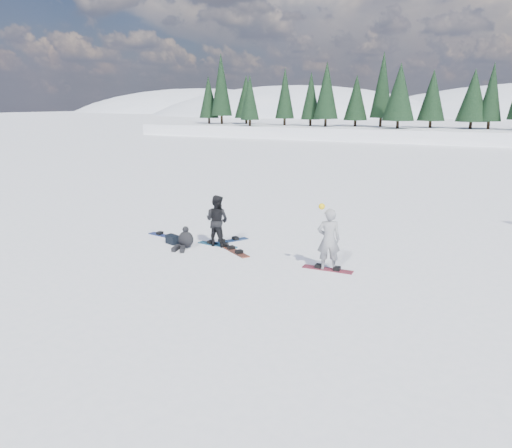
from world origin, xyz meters
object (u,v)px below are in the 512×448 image
Objects in this scene: snowboarder_woman at (329,239)px; snowboard_loose_a at (229,241)px; snowboarder_man at (217,221)px; snowboard_loose_b at (235,251)px; gear_bag at (173,239)px; seated_rider at (185,240)px; snowboard_loose_c at (165,236)px.

snowboarder_woman is 4.43m from snowboard_loose_a.
snowboarder_man reaches higher than snowboard_loose_b.
gear_bag is 0.30× the size of snowboard_loose_a.
snowboarder_man reaches higher than gear_bag.
seated_rider is at bearing -24.83° from snowboarder_woman.
snowboarder_woman is 6.68m from snowboard_loose_c.
snowboard_loose_a is at bearing -95.94° from snowboarder_man.
seated_rider is at bearing -21.58° from snowboard_loose_c.
snowboarder_woman reaches higher than snowboard_loose_a.
gear_bag is at bearing -144.49° from snowboard_loose_b.
snowboarder_woman is at bearing -2.36° from gear_bag.
seated_rider is 1.81m from snowboard_loose_c.
seated_rider is 0.64× the size of snowboard_loose_c.
snowboarder_woman is 2.08× the size of seated_rider.
gear_bag is at bearing 155.36° from snowboard_loose_a.
snowboard_loose_c is 3.30m from snowboard_loose_b.
snowboarder_woman is 3.45m from snowboard_loose_b.
snowboarder_man is at bearing 5.51° from snowboard_loose_c.
snowboarder_man is at bearing -158.37° from snowboard_loose_a.
snowboard_loose_c is at bearing -156.97° from snowboard_loose_b.
seated_rider is at bearing 46.27° from snowboarder_man.
gear_bag is at bearing -29.55° from snowboard_loose_c.
snowboarder_man reaches higher than snowboard_loose_c.
gear_bag is at bearing -27.33° from snowboarder_woman.
snowboarder_man reaches higher than seated_rider.
gear_bag is (-0.70, 0.25, -0.14)m from seated_rider.
seated_rider is 0.64× the size of snowboard_loose_a.
snowboarder_man is 1.26m from seated_rider.
seated_rider is at bearing 177.07° from snowboard_loose_a.
seated_rider is at bearing -135.28° from snowboard_loose_b.
seated_rider reaches higher than gear_bag.
snowboard_loose_c is (-1.53, 0.92, -0.27)m from seated_rider.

